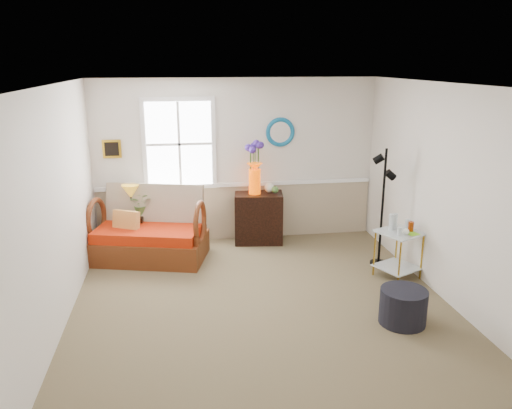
{
  "coord_description": "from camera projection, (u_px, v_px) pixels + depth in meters",
  "views": [
    {
      "loc": [
        -0.93,
        -5.31,
        2.85
      ],
      "look_at": [
        0.01,
        0.59,
        1.12
      ],
      "focal_mm": 35.0,
      "sensor_mm": 36.0,
      "label": 1
    }
  ],
  "objects": [
    {
      "name": "window",
      "position": [
        179.0,
        144.0,
        7.73
      ],
      "size": [
        1.14,
        0.06,
        1.44
      ],
      "primitive_type": null,
      "color": "white",
      "rests_on": "walls"
    },
    {
      "name": "flower_vase",
      "position": [
        255.0,
        168.0,
        7.79
      ],
      "size": [
        0.32,
        0.32,
        0.83
      ],
      "primitive_type": null,
      "rotation": [
        0.0,
        0.0,
        -0.38
      ],
      "color": "#E14600",
      "rests_on": "cabinet"
    },
    {
      "name": "loveseat",
      "position": [
        148.0,
        225.0,
        7.31
      ],
      "size": [
        1.8,
        1.31,
        1.06
      ],
      "primitive_type": null,
      "rotation": [
        0.0,
        0.0,
        -0.26
      ],
      "color": "maroon",
      "rests_on": "floor"
    },
    {
      "name": "wainscot",
      "position": [
        237.0,
        212.0,
        8.2
      ],
      "size": [
        4.46,
        0.02,
        0.9
      ],
      "primitive_type": "cube",
      "color": "tan",
      "rests_on": "walls"
    },
    {
      "name": "lamp_stand",
      "position": [
        135.0,
        233.0,
        7.68
      ],
      "size": [
        0.36,
        0.36,
        0.57
      ],
      "primitive_type": null,
      "rotation": [
        0.0,
        0.0,
        -0.12
      ],
      "color": "black",
      "rests_on": "floor"
    },
    {
      "name": "walls",
      "position": [
        263.0,
        203.0,
        5.61
      ],
      "size": [
        4.51,
        5.01,
        2.6
      ],
      "color": "silver",
      "rests_on": "floor"
    },
    {
      "name": "tabletop_items",
      "position": [
        403.0,
        223.0,
        6.61
      ],
      "size": [
        0.48,
        0.48,
        0.23
      ],
      "primitive_type": null,
      "rotation": [
        0.0,
        0.0,
        0.3
      ],
      "color": "silver",
      "rests_on": "side_table"
    },
    {
      "name": "potted_plant",
      "position": [
        142.0,
        206.0,
        7.6
      ],
      "size": [
        0.4,
        0.43,
        0.27
      ],
      "primitive_type": "imported",
      "rotation": [
        0.0,
        0.0,
        -0.29
      ],
      "color": "#54863D",
      "rests_on": "lamp_stand"
    },
    {
      "name": "floor_lamp",
      "position": [
        382.0,
        208.0,
        7.03
      ],
      "size": [
        0.33,
        0.33,
        1.7
      ],
      "primitive_type": null,
      "rotation": [
        0.0,
        0.0,
        -0.43
      ],
      "color": "black",
      "rests_on": "floor"
    },
    {
      "name": "ceiling",
      "position": [
        264.0,
        85.0,
        5.25
      ],
      "size": [
        4.5,
        5.0,
        0.01
      ],
      "primitive_type": "cube",
      "color": "white",
      "rests_on": "walls"
    },
    {
      "name": "ottoman",
      "position": [
        403.0,
        306.0,
        5.57
      ],
      "size": [
        0.64,
        0.64,
        0.4
      ],
      "primitive_type": "cylinder",
      "rotation": [
        0.0,
        0.0,
        -0.26
      ],
      "color": "black",
      "rests_on": "floor"
    },
    {
      "name": "chair_rail",
      "position": [
        237.0,
        184.0,
        8.06
      ],
      "size": [
        4.46,
        0.04,
        0.06
      ],
      "primitive_type": "cube",
      "color": "white",
      "rests_on": "walls"
    },
    {
      "name": "picture",
      "position": [
        112.0,
        149.0,
        7.6
      ],
      "size": [
        0.28,
        0.03,
        0.28
      ],
      "primitive_type": "cube",
      "color": "gold",
      "rests_on": "walls"
    },
    {
      "name": "throw_pillow",
      "position": [
        126.0,
        224.0,
        7.28
      ],
      "size": [
        0.4,
        0.28,
        0.4
      ],
      "primitive_type": null,
      "rotation": [
        0.0,
        0.0,
        -0.49
      ],
      "color": "#CA6726",
      "rests_on": "loveseat"
    },
    {
      "name": "table_lamp",
      "position": [
        131.0,
        200.0,
        7.57
      ],
      "size": [
        0.3,
        0.3,
        0.47
      ],
      "primitive_type": null,
      "rotation": [
        0.0,
        0.0,
        0.19
      ],
      "color": "gold",
      "rests_on": "lamp_stand"
    },
    {
      "name": "mirror",
      "position": [
        280.0,
        132.0,
        7.94
      ],
      "size": [
        0.47,
        0.07,
        0.47
      ],
      "primitive_type": "torus",
      "rotation": [
        1.57,
        0.0,
        0.0
      ],
      "color": "#0E6EA0",
      "rests_on": "walls"
    },
    {
      "name": "side_table",
      "position": [
        398.0,
        255.0,
        6.73
      ],
      "size": [
        0.68,
        0.68,
        0.65
      ],
      "primitive_type": null,
      "rotation": [
        0.0,
        0.0,
        0.42
      ],
      "color": "gold",
      "rests_on": "floor"
    },
    {
      "name": "cabinet",
      "position": [
        259.0,
        218.0,
        8.05
      ],
      "size": [
        0.82,
        0.59,
        0.81
      ],
      "primitive_type": null,
      "rotation": [
        0.0,
        0.0,
        -0.14
      ],
      "color": "black",
      "rests_on": "floor"
    },
    {
      "name": "floor",
      "position": [
        263.0,
        308.0,
        5.97
      ],
      "size": [
        4.5,
        5.0,
        0.01
      ],
      "primitive_type": "cube",
      "color": "brown",
      "rests_on": "ground"
    }
  ]
}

